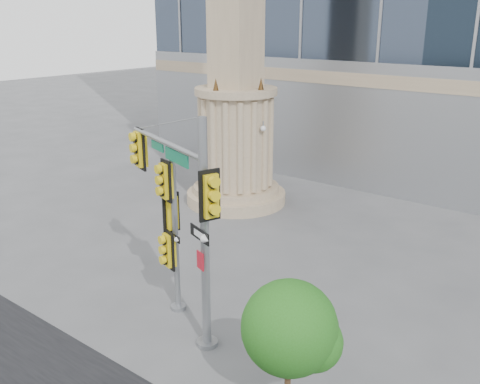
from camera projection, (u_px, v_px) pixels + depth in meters
The scene contains 5 objects.
ground at pixel (201, 339), 13.80m from camera, with size 120.00×120.00×0.00m, color #545456.
monument at pixel (236, 77), 22.33m from camera, with size 4.40×4.40×16.60m.
main_signal_pole at pixel (184, 199), 13.28m from camera, with size 4.33×1.90×5.83m.
secondary_signal_pole at pixel (171, 223), 14.40m from camera, with size 0.77×0.71×4.48m.
street_tree at pixel (291, 332), 10.50m from camera, with size 1.97×1.93×3.08m.
Camera 1 is at (8.16, -8.76, 7.91)m, focal length 40.00 mm.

